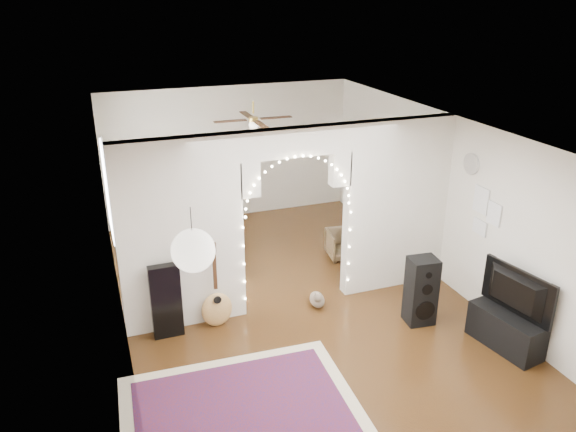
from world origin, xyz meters
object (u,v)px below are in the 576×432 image
object	(u,v)px
acoustic_guitar	(216,296)
dining_chair_left	(209,262)
dining_chair_right	(344,244)
bookcase	(190,190)
floor_speaker	(421,291)
dining_table	(204,218)
media_console	(506,330)

from	to	relation	value
acoustic_guitar	dining_chair_left	bearing A→B (deg)	81.50
acoustic_guitar	dining_chair_right	world-z (taller)	acoustic_guitar
bookcase	dining_chair_right	world-z (taller)	bookcase
floor_speaker	bookcase	distance (m)	5.15
floor_speaker	dining_chair_right	distance (m)	2.27
acoustic_guitar	dining_chair_left	xyz separation A→B (m)	(0.24, 1.54, -0.25)
dining_table	dining_chair_left	distance (m)	0.98
bookcase	dining_chair_left	bearing A→B (deg)	-102.53
dining_table	dining_chair_right	size ratio (longest dim) A/B	2.36
floor_speaker	dining_table	size ratio (longest dim) A/B	0.75
media_console	bookcase	size ratio (longest dim) A/B	0.65
floor_speaker	dining_chair_right	bearing A→B (deg)	98.95
dining_chair_left	dining_chair_right	bearing A→B (deg)	-8.38
media_console	dining_chair_right	world-z (taller)	dining_chair_right
dining_chair_left	dining_chair_right	xyz separation A→B (m)	(2.37, -0.17, 0.02)
bookcase	dining_table	size ratio (longest dim) A/B	1.16
media_console	bookcase	world-z (taller)	bookcase
acoustic_guitar	dining_chair_left	world-z (taller)	acoustic_guitar
bookcase	dining_chair_right	xyz separation A→B (m)	(2.25, -2.31, -0.51)
bookcase	dining_chair_right	size ratio (longest dim) A/B	2.74
acoustic_guitar	media_console	size ratio (longest dim) A/B	1.10
bookcase	dining_table	distance (m)	1.28
media_console	dining_chair_right	xyz separation A→B (m)	(-0.86, 3.17, 0.00)
acoustic_guitar	media_console	xyz separation A→B (m)	(3.47, -1.80, -0.23)
dining_table	dining_chair_left	world-z (taller)	dining_table
acoustic_guitar	dining_chair_right	xyz separation A→B (m)	(2.61, 1.38, -0.22)
dining_table	dining_chair_left	size ratio (longest dim) A/B	2.58
dining_chair_right	dining_table	bearing A→B (deg)	163.01
acoustic_guitar	bookcase	xyz separation A→B (m)	(0.36, 3.68, 0.29)
acoustic_guitar	bookcase	size ratio (longest dim) A/B	0.72
dining_chair_right	floor_speaker	bearing A→B (deg)	-79.38
floor_speaker	media_console	distance (m)	1.20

